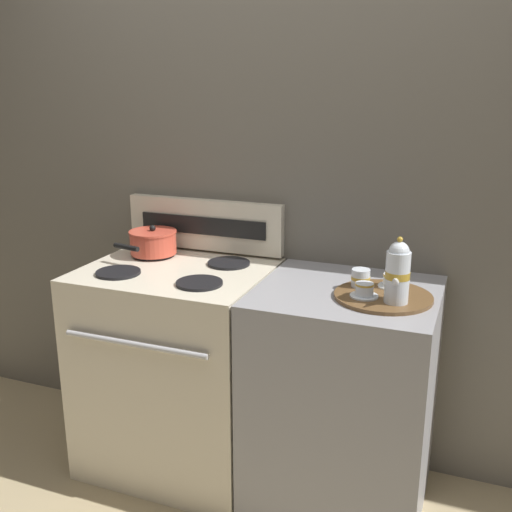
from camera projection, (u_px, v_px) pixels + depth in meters
name	position (u px, v px, depth m)	size (l,w,h in m)	color
ground_plane	(252.00, 475.00, 2.67)	(6.00, 6.00, 0.00)	tan
wall_back	(279.00, 218.00, 2.67)	(6.00, 0.05, 2.20)	#666056
stove	(179.00, 367.00, 2.66)	(0.78, 0.67, 0.94)	beige
control_panel	(205.00, 225.00, 2.76)	(0.76, 0.05, 0.23)	beige
side_counter	(342.00, 398.00, 2.41)	(0.69, 0.64, 0.92)	#939399
saucepan	(153.00, 242.00, 2.71)	(0.21, 0.30, 0.13)	#D14C38
serving_tray	(383.00, 296.00, 2.19)	(0.36, 0.36, 0.01)	brown
teapot	(398.00, 272.00, 2.08)	(0.09, 0.14, 0.24)	silver
teacup_left	(392.00, 280.00, 2.26)	(0.10, 0.10, 0.05)	silver
teacup_right	(364.00, 290.00, 2.16)	(0.10, 0.10, 0.05)	silver
creamer_jug	(361.00, 278.00, 2.27)	(0.07, 0.07, 0.07)	silver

